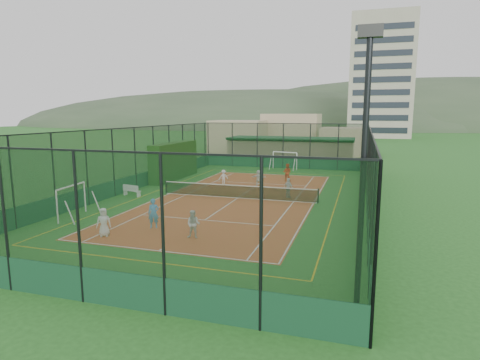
{
  "coord_description": "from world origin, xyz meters",
  "views": [
    {
      "loc": [
        8.56,
        -27.29,
        6.13
      ],
      "look_at": [
        -0.09,
        0.87,
        1.2
      ],
      "focal_mm": 30.0,
      "sensor_mm": 36.0,
      "label": 1
    }
  ],
  "objects_px": {
    "floodlight_ne": "(364,133)",
    "futsal_goal_far": "(285,161)",
    "futsal_goal_near": "(72,202)",
    "child_far_right": "(288,188)",
    "apartment_tower": "(381,77)",
    "child_near_left": "(104,222)",
    "clubhouse": "(291,150)",
    "child_far_back": "(259,178)",
    "floodlight_se": "(362,191)",
    "coach": "(287,172)",
    "child_far_left": "(224,177)",
    "white_bench": "(132,190)",
    "child_near_right": "(193,224)",
    "child_near_mid": "(154,213)"
  },
  "relations": [
    {
      "from": "floodlight_se",
      "to": "floodlight_ne",
      "type": "bearing_deg",
      "value": 90.0
    },
    {
      "from": "floodlight_se",
      "to": "futsal_goal_far",
      "type": "height_order",
      "value": "floodlight_se"
    },
    {
      "from": "child_near_left",
      "to": "coach",
      "type": "bearing_deg",
      "value": 47.39
    },
    {
      "from": "floodlight_ne",
      "to": "child_near_left",
      "type": "distance_m",
      "value": 30.14
    },
    {
      "from": "child_near_right",
      "to": "child_far_right",
      "type": "xyz_separation_m",
      "value": [
        2.76,
        10.89,
        0.02
      ]
    },
    {
      "from": "child_near_left",
      "to": "clubhouse",
      "type": "bearing_deg",
      "value": 57.8
    },
    {
      "from": "child_far_back",
      "to": "floodlight_ne",
      "type": "bearing_deg",
      "value": -134.45
    },
    {
      "from": "child_near_right",
      "to": "coach",
      "type": "distance_m",
      "value": 18.09
    },
    {
      "from": "coach",
      "to": "child_near_right",
      "type": "bearing_deg",
      "value": 89.01
    },
    {
      "from": "white_bench",
      "to": "child_far_back",
      "type": "height_order",
      "value": "child_far_back"
    },
    {
      "from": "futsal_goal_far",
      "to": "floodlight_se",
      "type": "bearing_deg",
      "value": -62.77
    },
    {
      "from": "floodlight_se",
      "to": "futsal_goal_far",
      "type": "distance_m",
      "value": 33.85
    },
    {
      "from": "clubhouse",
      "to": "apartment_tower",
      "type": "xyz_separation_m",
      "value": [
        12.0,
        60.0,
        13.43
      ]
    },
    {
      "from": "floodlight_ne",
      "to": "futsal_goal_near",
      "type": "bearing_deg",
      "value": -123.55
    },
    {
      "from": "futsal_goal_near",
      "to": "futsal_goal_far",
      "type": "distance_m",
      "value": 25.5
    },
    {
      "from": "apartment_tower",
      "to": "futsal_goal_far",
      "type": "distance_m",
      "value": 68.39
    },
    {
      "from": "floodlight_se",
      "to": "child_near_right",
      "type": "bearing_deg",
      "value": 138.66
    },
    {
      "from": "floodlight_ne",
      "to": "futsal_goal_far",
      "type": "relative_size",
      "value": 2.83
    },
    {
      "from": "white_bench",
      "to": "floodlight_ne",
      "type": "bearing_deg",
      "value": 62.39
    },
    {
      "from": "futsal_goal_far",
      "to": "white_bench",
      "type": "bearing_deg",
      "value": -101.75
    },
    {
      "from": "futsal_goal_near",
      "to": "child_near_left",
      "type": "bearing_deg",
      "value": -130.11
    },
    {
      "from": "clubhouse",
      "to": "futsal_goal_far",
      "type": "xyz_separation_m",
      "value": [
        0.39,
        -5.92,
        -0.63
      ]
    },
    {
      "from": "child_near_left",
      "to": "child_near_right",
      "type": "height_order",
      "value": "child_near_left"
    },
    {
      "from": "child_near_right",
      "to": "child_far_left",
      "type": "distance_m",
      "value": 15.45
    },
    {
      "from": "clubhouse",
      "to": "child_far_right",
      "type": "xyz_separation_m",
      "value": [
        3.51,
        -20.8,
        -0.84
      ]
    },
    {
      "from": "futsal_goal_near",
      "to": "child_far_right",
      "type": "distance_m",
      "value": 14.61
    },
    {
      "from": "white_bench",
      "to": "futsal_goal_near",
      "type": "xyz_separation_m",
      "value": [
        0.03,
        -6.5,
        0.5
      ]
    },
    {
      "from": "floodlight_se",
      "to": "apartment_tower",
      "type": "relative_size",
      "value": 0.28
    },
    {
      "from": "floodlight_se",
      "to": "coach",
      "type": "distance_m",
      "value": 26.0
    },
    {
      "from": "floodlight_ne",
      "to": "futsal_goal_far",
      "type": "xyz_separation_m",
      "value": [
        -8.21,
        -0.52,
        -3.18
      ]
    },
    {
      "from": "white_bench",
      "to": "child_far_left",
      "type": "xyz_separation_m",
      "value": [
        4.83,
        6.89,
        0.19
      ]
    },
    {
      "from": "futsal_goal_far",
      "to": "child_far_back",
      "type": "bearing_deg",
      "value": -77.92
    },
    {
      "from": "floodlight_se",
      "to": "child_near_left",
      "type": "xyz_separation_m",
      "value": [
        -12.29,
        5.89,
        -3.39
      ]
    },
    {
      "from": "floodlight_ne",
      "to": "futsal_goal_far",
      "type": "bearing_deg",
      "value": -176.39
    },
    {
      "from": "clubhouse",
      "to": "child_far_back",
      "type": "xyz_separation_m",
      "value": [
        0.2,
        -16.68,
        -0.88
      ]
    },
    {
      "from": "futsal_goal_near",
      "to": "coach",
      "type": "relative_size",
      "value": 1.83
    },
    {
      "from": "coach",
      "to": "clubhouse",
      "type": "bearing_deg",
      "value": -78.09
    },
    {
      "from": "child_far_left",
      "to": "child_far_right",
      "type": "height_order",
      "value": "child_far_right"
    },
    {
      "from": "futsal_goal_far",
      "to": "coach",
      "type": "bearing_deg",
      "value": -64.55
    },
    {
      "from": "floodlight_se",
      "to": "clubhouse",
      "type": "xyz_separation_m",
      "value": [
        -8.6,
        38.6,
        -2.55
      ]
    },
    {
      "from": "child_near_left",
      "to": "child_far_right",
      "type": "bearing_deg",
      "value": 33.1
    },
    {
      "from": "floodlight_ne",
      "to": "child_far_left",
      "type": "relative_size",
      "value": 6.65
    },
    {
      "from": "futsal_goal_near",
      "to": "child_far_left",
      "type": "relative_size",
      "value": 2.36
    },
    {
      "from": "clubhouse",
      "to": "coach",
      "type": "distance_m",
      "value": 13.83
    },
    {
      "from": "clubhouse",
      "to": "child_near_mid",
      "type": "distance_m",
      "value": 30.71
    },
    {
      "from": "futsal_goal_far",
      "to": "child_near_right",
      "type": "relative_size",
      "value": 2.07
    },
    {
      "from": "apartment_tower",
      "to": "child_far_left",
      "type": "relative_size",
      "value": 24.17
    },
    {
      "from": "floodlight_se",
      "to": "child_near_mid",
      "type": "height_order",
      "value": "floodlight_se"
    },
    {
      "from": "apartment_tower",
      "to": "child_far_back",
      "type": "height_order",
      "value": "apartment_tower"
    },
    {
      "from": "child_near_mid",
      "to": "coach",
      "type": "relative_size",
      "value": 0.99
    }
  ]
}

